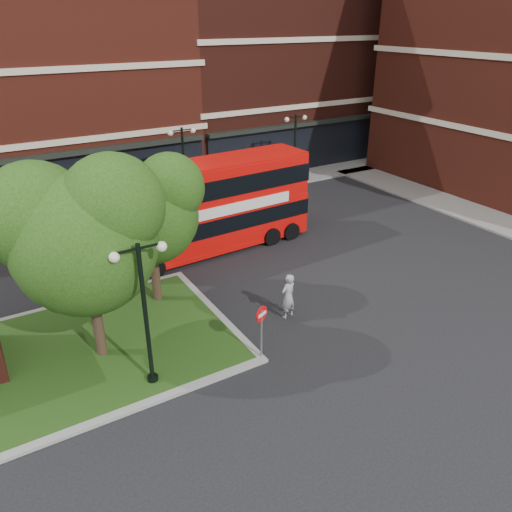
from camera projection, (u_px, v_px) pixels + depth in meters
ground at (295, 336)px, 18.63m from camera, size 120.00×120.00×0.00m
pavement_far at (145, 205)px, 31.34m from camera, size 44.00×3.00×0.12m
terrace_far_right at (270, 54)px, 40.15m from camera, size 18.00×12.00×16.00m
traffic_island at (56, 360)px, 17.21m from camera, size 12.60×7.60×0.15m
tree_island_west at (79, 230)px, 15.48m from camera, size 5.40×4.71×7.21m
tree_island_east at (146, 206)px, 19.03m from camera, size 4.46×3.90×6.29m
lamp_island at (145, 309)px, 15.01m from camera, size 1.72×0.36×5.00m
lamp_far_left at (184, 165)px, 29.52m from camera, size 1.72×0.36×5.00m
lamp_far_right at (295, 148)px, 33.22m from camera, size 1.72×0.36×5.00m
bus at (209, 201)px, 24.35m from camera, size 10.61×2.90×4.01m
woman at (288, 296)px, 19.42m from camera, size 0.77×0.59×1.89m
car_silver at (151, 197)px, 30.70m from camera, size 4.24×1.94×1.41m
car_white at (233, 190)px, 31.98m from camera, size 4.21×1.75×1.35m
no_entry_sign at (261, 322)px, 16.75m from camera, size 0.56×0.28×2.12m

